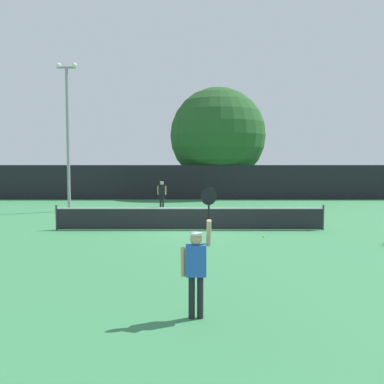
# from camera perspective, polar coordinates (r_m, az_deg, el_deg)

# --- Properties ---
(ground_plane) EXTENTS (120.00, 120.00, 0.00)m
(ground_plane) POSITION_cam_1_polar(r_m,az_deg,el_deg) (18.71, -0.19, -4.98)
(ground_plane) COLOR #387F4C
(tennis_net) EXTENTS (11.52, 0.08, 1.07)m
(tennis_net) POSITION_cam_1_polar(r_m,az_deg,el_deg) (18.64, -0.19, -3.42)
(tennis_net) COLOR #232328
(tennis_net) RESTS_ON ground
(perimeter_fence) EXTENTS (34.93, 0.12, 2.65)m
(perimeter_fence) POSITION_cam_1_polar(r_m,az_deg,el_deg) (33.46, -0.06, 1.29)
(perimeter_fence) COLOR black
(perimeter_fence) RESTS_ON ground
(player_serving) EXTENTS (0.68, 0.39, 2.46)m
(player_serving) POSITION_cam_1_polar(r_m,az_deg,el_deg) (8.19, 0.71, -9.12)
(player_serving) COLOR blue
(player_serving) RESTS_ON ground
(player_receiving) EXTENTS (0.57, 0.24, 1.63)m
(player_receiving) POSITION_cam_1_polar(r_m,az_deg,el_deg) (27.96, -3.88, 0.07)
(player_receiving) COLOR black
(player_receiving) RESTS_ON ground
(tennis_ball) EXTENTS (0.07, 0.07, 0.07)m
(tennis_ball) POSITION_cam_1_polar(r_m,az_deg,el_deg) (17.13, 9.47, -5.76)
(tennis_ball) COLOR #CCE033
(tennis_ball) RESTS_ON ground
(light_pole) EXTENTS (1.18, 0.28, 8.60)m
(light_pole) POSITION_cam_1_polar(r_m,az_deg,el_deg) (26.52, -15.88, 8.07)
(light_pole) COLOR gray
(light_pole) RESTS_ON ground
(large_tree) EXTENTS (7.94, 7.94, 9.06)m
(large_tree) POSITION_cam_1_polar(r_m,az_deg,el_deg) (36.62, 3.51, 7.40)
(large_tree) COLOR brown
(large_tree) RESTS_ON ground
(parked_car_near) EXTENTS (2.24, 4.34, 1.69)m
(parked_car_near) POSITION_cam_1_polar(r_m,az_deg,el_deg) (40.17, -3.49, 0.96)
(parked_car_near) COLOR black
(parked_car_near) RESTS_ON ground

